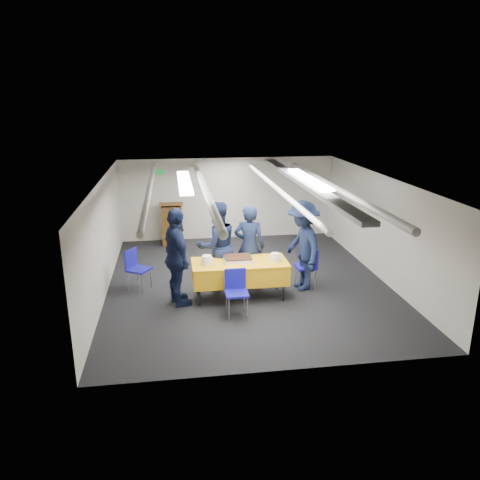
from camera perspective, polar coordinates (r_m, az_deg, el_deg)
The scene contains 14 objects.
ground at distance 10.36m, azimuth 0.89°, elevation -5.19°, with size 7.00×7.00×0.00m, color black.
room_shell at distance 10.23m, azimuth 1.09°, elevation 5.15°, with size 6.00×7.00×2.30m.
serving_table at distance 9.42m, azimuth -0.04°, elevation -3.87°, with size 1.91×0.85×0.77m.
sheet_cake at distance 9.38m, azimuth -0.28°, elevation -2.29°, with size 0.56×0.44×0.10m.
plate_stack_left at distance 9.20m, azimuth -4.06°, elevation -2.48°, with size 0.23×0.23×0.18m.
plate_stack_right at distance 9.40m, azimuth 4.31°, elevation -2.13°, with size 0.22×0.22×0.16m.
podium at distance 12.94m, azimuth -8.30°, elevation 2.07°, with size 0.62×0.53×1.25m.
chair_near at distance 8.73m, azimuth -0.49°, elevation -5.80°, with size 0.42×0.42×0.87m.
chair_right at distance 10.10m, azimuth 8.49°, elevation -2.76°, with size 0.42×0.42×0.87m.
chair_left at distance 10.09m, azimuth -12.64°, elevation -3.02°, with size 0.58×0.58×0.87m.
sailor_a at distance 9.87m, azimuth 1.14°, elevation -0.78°, with size 0.66×0.43×1.80m, color black.
sailor_b at distance 9.77m, azimuth -2.83°, elevation -0.72°, with size 0.92×0.71×1.88m, color black.
sailor_c at distance 9.06m, azimuth -7.68°, elevation -2.14°, with size 1.14×0.47×1.94m, color black.
sailor_d at distance 9.83m, azimuth 7.61°, elevation -0.70°, with size 1.23×0.71×1.90m, color black.
Camera 1 is at (-1.56, -9.46, 3.93)m, focal length 35.00 mm.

